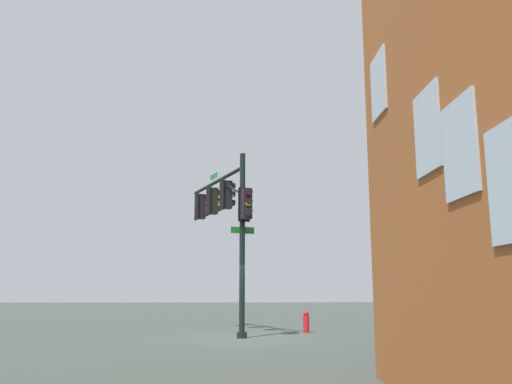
{
  "coord_description": "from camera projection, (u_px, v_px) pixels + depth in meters",
  "views": [
    {
      "loc": [
        -19.1,
        0.35,
        1.6
      ],
      "look_at": [
        -0.41,
        -0.47,
        5.06
      ],
      "focal_mm": 37.66,
      "sensor_mm": 36.0,
      "label": 1
    }
  ],
  "objects": [
    {
      "name": "utility_pole",
      "position": [
        384.0,
        226.0,
        20.12
      ],
      "size": [
        1.76,
        0.64,
        7.72
      ],
      "color": "brown",
      "rests_on": "ground_plane"
    },
    {
      "name": "signal_pole_assembly",
      "position": [
        225.0,
        210.0,
        21.0
      ],
      "size": [
        6.01,
        2.57,
        6.56
      ],
      "color": "black",
      "rests_on": "ground_plane"
    },
    {
      "name": "ground_plane",
      "position": [
        242.0,
        338.0,
        18.49
      ],
      "size": [
        120.0,
        120.0,
        0.0
      ],
      "primitive_type": "plane",
      "color": "#3E463F"
    },
    {
      "name": "fire_hydrant",
      "position": [
        306.0,
        322.0,
        21.07
      ],
      "size": [
        0.33,
        0.24,
        0.83
      ],
      "color": "red",
      "rests_on": "ground_plane"
    }
  ]
}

